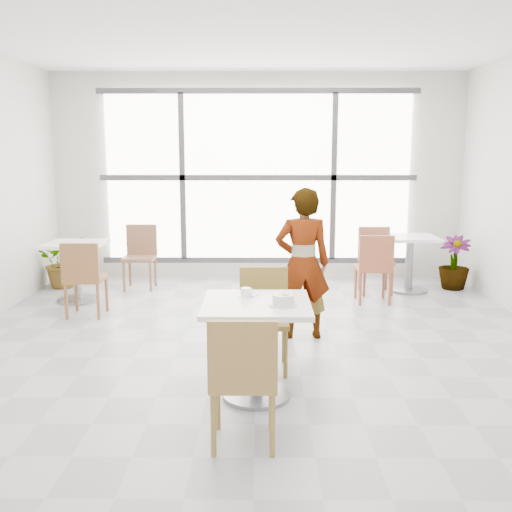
{
  "coord_description": "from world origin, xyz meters",
  "views": [
    {
      "loc": [
        0.04,
        -5.0,
        1.83
      ],
      "look_at": [
        0.0,
        -0.3,
        1.0
      ],
      "focal_mm": 40.33,
      "sensor_mm": 36.0,
      "label": 1
    }
  ],
  "objects_px": {
    "bg_table_left": "(76,263)",
    "person": "(303,264)",
    "bg_table_right": "(409,256)",
    "chair_far": "(264,311)",
    "oatmeal_bowl": "(283,299)",
    "coffee_cup": "(246,293)",
    "bg_chair_right_near": "(374,264)",
    "chair_near": "(243,374)",
    "plant_left": "(64,261)",
    "plant_right": "(454,263)",
    "bg_chair_left_far": "(141,252)",
    "bg_chair_right_far": "(375,255)",
    "main_table": "(256,331)",
    "bg_chair_left_near": "(83,274)"
  },
  "relations": [
    {
      "from": "bg_chair_right_near",
      "to": "chair_far",
      "type": "bearing_deg",
      "value": 57.64
    },
    {
      "from": "bg_table_left",
      "to": "bg_table_right",
      "type": "bearing_deg",
      "value": 7.68
    },
    {
      "from": "person",
      "to": "bg_chair_right_far",
      "type": "relative_size",
      "value": 1.74
    },
    {
      "from": "coffee_cup",
      "to": "bg_chair_left_far",
      "type": "xyz_separation_m",
      "value": [
        -1.55,
        3.51,
        -0.28
      ]
    },
    {
      "from": "plant_left",
      "to": "person",
      "type": "bearing_deg",
      "value": -34.93
    },
    {
      "from": "bg_chair_right_near",
      "to": "chair_near",
      "type": "bearing_deg",
      "value": 67.24
    },
    {
      "from": "bg_chair_right_far",
      "to": "plant_right",
      "type": "xyz_separation_m",
      "value": [
        1.13,
        0.18,
        -0.13
      ]
    },
    {
      "from": "main_table",
      "to": "bg_chair_right_near",
      "type": "relative_size",
      "value": 0.92
    },
    {
      "from": "plant_right",
      "to": "bg_chair_right_near",
      "type": "bearing_deg",
      "value": -147.34
    },
    {
      "from": "person",
      "to": "bg_chair_left_far",
      "type": "bearing_deg",
      "value": -50.8
    },
    {
      "from": "bg_table_right",
      "to": "bg_chair_right_far",
      "type": "bearing_deg",
      "value": -173.74
    },
    {
      "from": "chair_near",
      "to": "chair_far",
      "type": "relative_size",
      "value": 1.0
    },
    {
      "from": "bg_table_right",
      "to": "plant_left",
      "type": "distance_m",
      "value": 4.75
    },
    {
      "from": "bg_table_left",
      "to": "bg_chair_left_far",
      "type": "xyz_separation_m",
      "value": [
        0.65,
        0.76,
        0.01
      ]
    },
    {
      "from": "chair_far",
      "to": "oatmeal_bowl",
      "type": "bearing_deg",
      "value": -79.43
    },
    {
      "from": "bg_table_left",
      "to": "plant_left",
      "type": "distance_m",
      "value": 0.89
    },
    {
      "from": "main_table",
      "to": "plant_right",
      "type": "xyz_separation_m",
      "value": [
        2.69,
        3.62,
        -0.15
      ]
    },
    {
      "from": "bg_table_right",
      "to": "oatmeal_bowl",
      "type": "bearing_deg",
      "value": -117.23
    },
    {
      "from": "bg_table_left",
      "to": "bg_chair_left_near",
      "type": "bearing_deg",
      "value": -66.94
    },
    {
      "from": "bg_table_left",
      "to": "person",
      "type": "bearing_deg",
      "value": -27.71
    },
    {
      "from": "oatmeal_bowl",
      "to": "plant_left",
      "type": "height_order",
      "value": "oatmeal_bowl"
    },
    {
      "from": "coffee_cup",
      "to": "oatmeal_bowl",
      "type": "bearing_deg",
      "value": -43.14
    },
    {
      "from": "main_table",
      "to": "bg_chair_left_far",
      "type": "height_order",
      "value": "bg_chair_left_far"
    },
    {
      "from": "plant_left",
      "to": "plant_right",
      "type": "height_order",
      "value": "plant_right"
    },
    {
      "from": "oatmeal_bowl",
      "to": "bg_table_right",
      "type": "bearing_deg",
      "value": 62.77
    },
    {
      "from": "coffee_cup",
      "to": "bg_table_left",
      "type": "relative_size",
      "value": 0.21
    },
    {
      "from": "bg_chair_left_near",
      "to": "bg_chair_left_far",
      "type": "xyz_separation_m",
      "value": [
        0.34,
        1.5,
        0.0
      ]
    },
    {
      "from": "bg_chair_left_near",
      "to": "bg_chair_right_far",
      "type": "relative_size",
      "value": 1.0
    },
    {
      "from": "bg_table_left",
      "to": "oatmeal_bowl",
      "type": "bearing_deg",
      "value": -50.5
    },
    {
      "from": "plant_left",
      "to": "oatmeal_bowl",
      "type": "bearing_deg",
      "value": -52.45
    },
    {
      "from": "main_table",
      "to": "plant_left",
      "type": "xyz_separation_m",
      "value": [
        -2.71,
        3.68,
        -0.16
      ]
    },
    {
      "from": "bg_chair_right_near",
      "to": "plant_left",
      "type": "relative_size",
      "value": 1.19
    },
    {
      "from": "bg_chair_right_near",
      "to": "plant_right",
      "type": "relative_size",
      "value": 1.18
    },
    {
      "from": "bg_chair_left_far",
      "to": "bg_chair_right_far",
      "type": "relative_size",
      "value": 1.0
    },
    {
      "from": "bg_chair_right_far",
      "to": "plant_left",
      "type": "xyz_separation_m",
      "value": [
        -4.27,
        0.24,
        -0.14
      ]
    },
    {
      "from": "bg_chair_left_near",
      "to": "bg_chair_right_near",
      "type": "bearing_deg",
      "value": -169.35
    },
    {
      "from": "oatmeal_bowl",
      "to": "bg_table_left",
      "type": "relative_size",
      "value": 0.28
    },
    {
      "from": "bg_table_right",
      "to": "chair_near",
      "type": "bearing_deg",
      "value": -116.3
    },
    {
      "from": "chair_near",
      "to": "bg_table_right",
      "type": "relative_size",
      "value": 1.16
    },
    {
      "from": "bg_table_left",
      "to": "bg_chair_right_far",
      "type": "distance_m",
      "value": 3.89
    },
    {
      "from": "person",
      "to": "bg_chair_left_near",
      "type": "xyz_separation_m",
      "value": [
        -2.42,
        0.7,
        -0.26
      ]
    },
    {
      "from": "oatmeal_bowl",
      "to": "person",
      "type": "distance_m",
      "value": 1.59
    },
    {
      "from": "bg_table_right",
      "to": "plant_left",
      "type": "relative_size",
      "value": 1.03
    },
    {
      "from": "bg_table_right",
      "to": "plant_right",
      "type": "height_order",
      "value": "bg_table_right"
    },
    {
      "from": "person",
      "to": "bg_table_right",
      "type": "relative_size",
      "value": 2.02
    },
    {
      "from": "chair_near",
      "to": "bg_chair_right_near",
      "type": "bearing_deg",
      "value": -112.76
    },
    {
      "from": "bg_table_right",
      "to": "chair_far",
      "type": "bearing_deg",
      "value": -124.79
    },
    {
      "from": "oatmeal_bowl",
      "to": "bg_table_right",
      "type": "relative_size",
      "value": 0.28
    },
    {
      "from": "oatmeal_bowl",
      "to": "bg_chair_left_near",
      "type": "distance_m",
      "value": 3.15
    },
    {
      "from": "person",
      "to": "bg_table_left",
      "type": "distance_m",
      "value": 3.1
    }
  ]
}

